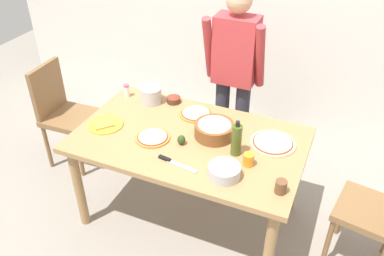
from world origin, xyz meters
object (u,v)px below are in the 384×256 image
popcorn_bowl (214,129)px  cup_small_brown (281,187)px  chef_knife (173,162)px  mixing_bowl_steel (224,171)px  pizza_cooked_on_tray (196,113)px  olive_oil_bottle (236,140)px  person_cook (234,72)px  chair_wooden_left (62,110)px  pizza_second_cooked (153,137)px  steel_pot (151,95)px  chair_wooden_right (383,208)px  small_sauce_bowl (174,99)px  cup_orange (248,160)px  avocado (181,140)px  plate_with_slice (105,124)px  salt_shaker (127,91)px  dining_table (189,148)px  pizza_raw_on_board (273,143)px

popcorn_bowl → cup_small_brown: (0.56, -0.38, -0.02)m
popcorn_bowl → chef_knife: (-0.14, -0.38, -0.05)m
mixing_bowl_steel → cup_small_brown: 0.35m
pizza_cooked_on_tray → olive_oil_bottle: olive_oil_bottle is taller
person_cook → chair_wooden_left: bearing=-158.8°
pizza_second_cooked → steel_pot: 0.50m
person_cook → chair_wooden_right: person_cook is taller
olive_oil_bottle → small_sauce_bowl: bearing=146.7°
cup_small_brown → chair_wooden_left: bearing=166.0°
pizza_cooked_on_tray → popcorn_bowl: (0.23, -0.21, 0.05)m
cup_orange → popcorn_bowl: bearing=145.8°
person_cook → popcorn_bowl: (0.08, -0.67, -0.12)m
mixing_bowl_steel → avocado: 0.43m
plate_with_slice → cup_orange: (1.09, -0.02, 0.03)m
popcorn_bowl → salt_shaker: size_ratio=2.64×
dining_table → avocado: (-0.02, -0.09, 0.13)m
chair_wooden_right → plate_with_slice: 1.97m
chef_knife → popcorn_bowl: bearing=70.2°
pizza_second_cooked → cup_orange: (0.70, -0.01, 0.03)m
dining_table → mixing_bowl_steel: mixing_bowl_steel is taller
pizza_cooked_on_tray → steel_pot: bearing=175.8°
cup_orange → avocado: size_ratio=1.21×
person_cook → pizza_raw_on_board: size_ratio=5.18×
chair_wooden_left → olive_oil_bottle: (1.68, -0.26, 0.33)m
pizza_second_cooked → cup_orange: bearing=-1.1°
chair_wooden_right → pizza_second_cooked: 1.58m
steel_pot → avocado: 0.62m
dining_table → pizza_cooked_on_tray: (-0.07, 0.30, 0.10)m
pizza_second_cooked → olive_oil_bottle: (0.58, 0.07, 0.10)m
chair_wooden_left → cup_orange: bearing=-10.8°
mixing_bowl_steel → popcorn_bowl: bearing=118.9°
dining_table → salt_shaker: bearing=154.8°
cup_small_brown → steel_pot: bearing=152.6°
small_sauce_bowl → avocado: 0.56m
popcorn_bowl → chair_wooden_left: bearing=175.0°
cup_orange → avocado: bearing=176.0°
avocado → dining_table: bearing=78.3°
chair_wooden_left → pizza_raw_on_board: size_ratio=3.04×
mixing_bowl_steel → avocado: bearing=152.3°
dining_table → avocado: bearing=-101.7°
pizza_raw_on_board → pizza_cooked_on_tray: bearing=167.6°
steel_pot → pizza_second_cooked: bearing=-60.7°
chair_wooden_right → cup_orange: (-0.86, -0.19, 0.26)m
popcorn_bowl → olive_oil_bottle: olive_oil_bottle is taller
dining_table → cup_small_brown: size_ratio=18.82×
plate_with_slice → cup_orange: size_ratio=3.06×
pizza_cooked_on_tray → cup_orange: 0.68m
mixing_bowl_steel → steel_pot: (-0.84, 0.62, 0.03)m
pizza_raw_on_board → olive_oil_bottle: size_ratio=1.22×
chair_wooden_left → olive_oil_bottle: bearing=-8.8°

